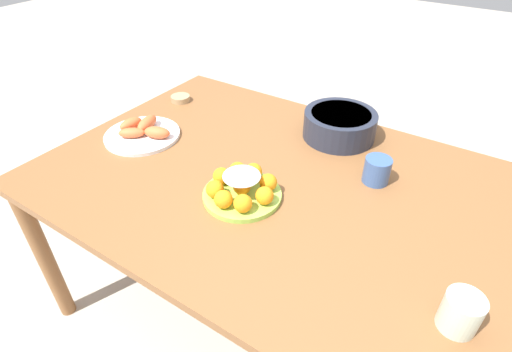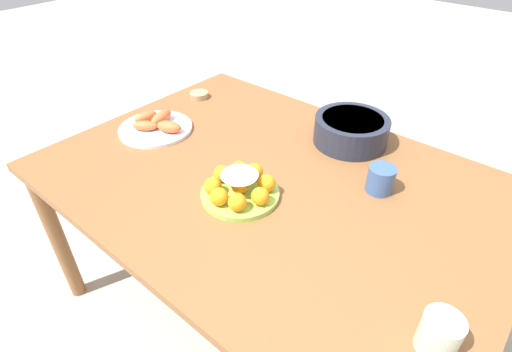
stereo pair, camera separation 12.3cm
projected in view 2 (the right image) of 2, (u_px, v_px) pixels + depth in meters
name	position (u px, v px, depth m)	size (l,w,h in m)	color
ground_plane	(267.00, 306.00, 1.73)	(12.00, 12.00, 0.00)	#B2A899
dining_table	(270.00, 194.00, 1.36)	(1.49, 1.06, 0.70)	brown
cake_plate	(239.00, 187.00, 1.21)	(0.24, 0.24, 0.09)	#99CC4C
serving_bowl	(351.00, 130.00, 1.46)	(0.27, 0.27, 0.10)	#232838
sauce_bowl	(199.00, 95.00, 1.79)	(0.08, 0.08, 0.02)	tan
seafood_platter	(156.00, 126.00, 1.55)	(0.28, 0.28, 0.06)	silver
cup_near	(439.00, 334.00, 0.81)	(0.08, 0.08, 0.09)	beige
cup_far	(381.00, 179.00, 1.23)	(0.08, 0.08, 0.09)	#38568E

